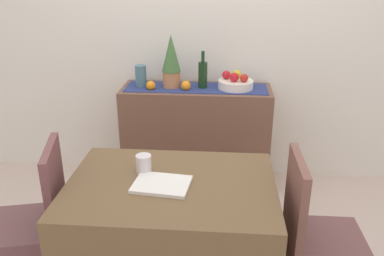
# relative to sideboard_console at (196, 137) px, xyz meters

# --- Properties ---
(ground_plane) EXTENTS (6.40, 6.40, 0.02)m
(ground_plane) POSITION_rel_sideboard_console_xyz_m (0.04, -0.92, -0.44)
(ground_plane) COLOR beige
(ground_plane) RESTS_ON ground
(room_wall_rear) EXTENTS (6.40, 0.06, 2.70)m
(room_wall_rear) POSITION_rel_sideboard_console_xyz_m (0.04, 0.26, 0.92)
(room_wall_rear) COLOR silver
(room_wall_rear) RESTS_ON ground
(sideboard_console) EXTENTS (1.20, 0.42, 0.86)m
(sideboard_console) POSITION_rel_sideboard_console_xyz_m (0.00, 0.00, 0.00)
(sideboard_console) COLOR brown
(sideboard_console) RESTS_ON ground
(table_runner) EXTENTS (1.13, 0.32, 0.01)m
(table_runner) POSITION_rel_sideboard_console_xyz_m (0.00, 0.00, 0.43)
(table_runner) COLOR navy
(table_runner) RESTS_ON sideboard_console
(fruit_bowl) EXTENTS (0.28, 0.28, 0.06)m
(fruit_bowl) POSITION_rel_sideboard_console_xyz_m (0.31, 0.00, 0.47)
(fruit_bowl) COLOR white
(fruit_bowl) RESTS_ON table_runner
(apple_left) EXTENTS (0.06, 0.06, 0.06)m
(apple_left) POSITION_rel_sideboard_console_xyz_m (0.38, -0.04, 0.53)
(apple_left) COLOR red
(apple_left) RESTS_ON fruit_bowl
(apple_upper) EXTENTS (0.07, 0.07, 0.07)m
(apple_upper) POSITION_rel_sideboard_console_xyz_m (0.30, -0.04, 0.54)
(apple_upper) COLOR red
(apple_upper) RESTS_ON fruit_bowl
(apple_front) EXTENTS (0.07, 0.07, 0.07)m
(apple_front) POSITION_rel_sideboard_console_xyz_m (0.32, 0.04, 0.54)
(apple_front) COLOR gold
(apple_front) RESTS_ON fruit_bowl
(apple_right) EXTENTS (0.07, 0.07, 0.07)m
(apple_right) POSITION_rel_sideboard_console_xyz_m (0.24, 0.04, 0.54)
(apple_right) COLOR red
(apple_right) RESTS_ON fruit_bowl
(wine_bottle) EXTENTS (0.07, 0.07, 0.30)m
(wine_bottle) POSITION_rel_sideboard_console_xyz_m (0.05, 0.00, 0.54)
(wine_bottle) COLOR #173319
(wine_bottle) RESTS_ON sideboard_console
(ceramic_vase) EXTENTS (0.09, 0.09, 0.18)m
(ceramic_vase) POSITION_rel_sideboard_console_xyz_m (-0.45, 0.00, 0.52)
(ceramic_vase) COLOR slate
(ceramic_vase) RESTS_ON sideboard_console
(potted_plant) EXTENTS (0.15, 0.15, 0.42)m
(potted_plant) POSITION_rel_sideboard_console_xyz_m (-0.20, 0.00, 0.65)
(potted_plant) COLOR #B9784D
(potted_plant) RESTS_ON sideboard_console
(orange_loose_mid) EXTENTS (0.08, 0.08, 0.08)m
(orange_loose_mid) POSITION_rel_sideboard_console_xyz_m (-0.08, -0.07, 0.47)
(orange_loose_mid) COLOR orange
(orange_loose_mid) RESTS_ON sideboard_console
(orange_loose_far) EXTENTS (0.07, 0.07, 0.07)m
(orange_loose_far) POSITION_rel_sideboard_console_xyz_m (-0.35, -0.08, 0.47)
(orange_loose_far) COLOR orange
(orange_loose_far) RESTS_ON sideboard_console
(dining_table) EXTENTS (1.07, 0.78, 0.74)m
(dining_table) POSITION_rel_sideboard_console_xyz_m (-0.04, -1.32, -0.06)
(dining_table) COLOR brown
(dining_table) RESTS_ON ground
(open_book) EXTENTS (0.30, 0.24, 0.02)m
(open_book) POSITION_rel_sideboard_console_xyz_m (-0.08, -1.35, 0.32)
(open_book) COLOR white
(open_book) RESTS_ON dining_table
(coffee_cup) EXTENTS (0.08, 0.08, 0.10)m
(coffee_cup) POSITION_rel_sideboard_console_xyz_m (-0.20, -1.21, 0.36)
(coffee_cup) COLOR silver
(coffee_cup) RESTS_ON dining_table
(chair_near_window) EXTENTS (0.48, 0.48, 0.90)m
(chair_near_window) POSITION_rel_sideboard_console_xyz_m (-0.84, -1.31, -0.17)
(chair_near_window) COLOR brown
(chair_near_window) RESTS_ON ground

